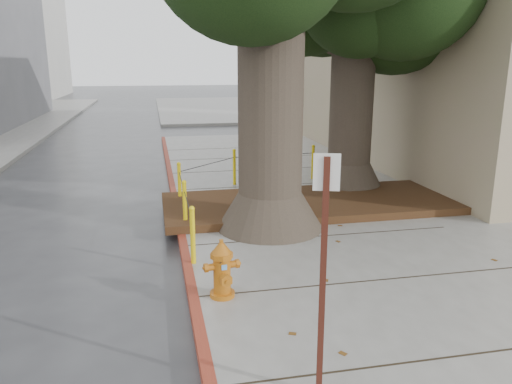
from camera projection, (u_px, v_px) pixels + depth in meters
ground at (333, 294)px, 7.21m from camera, size 140.00×140.00×0.00m
sidewalk_far at (268, 107)px, 36.80m from camera, size 16.00×20.00×0.15m
curb_red at (182, 240)px, 9.17m from camera, size 0.14×26.00×0.16m
planter_bed at (310, 203)px, 11.03m from camera, size 6.40×2.60×0.16m
building_side_white at (425, 44)px, 33.87m from camera, size 10.00×10.00×9.00m
building_side_grey at (455, 28)px, 40.36m from camera, size 12.00×14.00×12.00m
bollard_ring at (228, 183)px, 11.02m from camera, size 3.79×5.39×0.95m
fire_hydrant at (222, 269)px, 6.70m from camera, size 0.43×0.40×0.82m
signpost at (323, 265)px, 4.47m from camera, size 0.23×0.08×2.35m
car_silver at (318, 114)px, 26.93m from camera, size 3.34×1.38×1.13m
car_red at (373, 114)px, 26.98m from camera, size 3.45×1.37×1.12m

